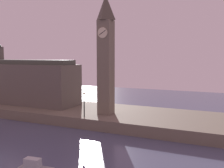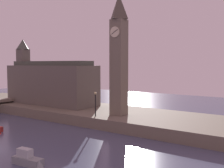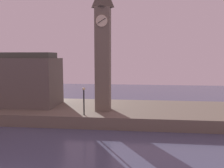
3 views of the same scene
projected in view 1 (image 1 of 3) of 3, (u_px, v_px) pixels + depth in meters
far_embankment at (83, 113)px, 41.99m from camera, size 70.00×12.00×1.50m
clock_tower at (106, 53)px, 37.08m from camera, size 2.12×2.18×16.95m
parliament_hall at (28, 82)px, 46.24m from camera, size 17.87×6.06×12.03m
streetlamp at (84, 101)px, 36.01m from camera, size 0.36×0.36×3.42m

